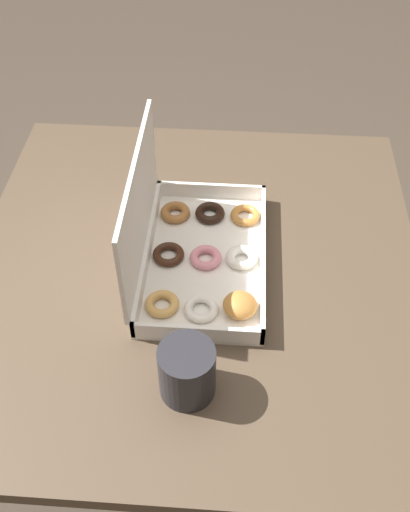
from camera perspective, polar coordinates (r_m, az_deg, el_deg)
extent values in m
plane|color=#42382D|center=(1.80, -0.72, -16.50)|extent=(8.00, 8.00, 0.00)
cube|color=#4C3D2D|center=(1.22, -1.02, -1.55)|extent=(0.96, 0.91, 0.03)
cylinder|color=#4C3D2D|center=(1.80, 13.34, 0.47)|extent=(0.06, 0.06, 0.68)
cylinder|color=#4C3D2D|center=(1.84, -12.56, 1.75)|extent=(0.06, 0.06, 0.68)
cube|color=silver|center=(1.22, 0.00, -0.50)|extent=(0.40, 0.24, 0.01)
cube|color=white|center=(1.20, 5.54, -0.08)|extent=(0.40, 0.01, 0.04)
cube|color=white|center=(1.21, -5.49, 0.47)|extent=(0.40, 0.01, 0.04)
cube|color=white|center=(1.07, -0.74, -7.38)|extent=(0.01, 0.24, 0.04)
cube|color=white|center=(1.34, 0.59, 6.25)|extent=(0.01, 0.24, 0.04)
cube|color=white|center=(1.13, -6.32, 4.77)|extent=(0.40, 0.01, 0.21)
ellipsoid|color=#B77A38|center=(1.12, 3.36, -4.69)|extent=(0.06, 0.06, 0.04)
torus|color=white|center=(1.21, 3.52, -0.15)|extent=(0.06, 0.06, 0.02)
torus|color=#B77A38|center=(1.30, 3.85, 3.89)|extent=(0.06, 0.06, 0.02)
torus|color=white|center=(1.12, -0.37, -5.05)|extent=(0.06, 0.06, 0.02)
torus|color=pink|center=(1.21, 0.07, -0.14)|extent=(0.06, 0.06, 0.02)
torus|color=black|center=(1.30, 0.47, 4.11)|extent=(0.06, 0.06, 0.02)
torus|color=tan|center=(1.13, -4.10, -4.57)|extent=(0.06, 0.06, 0.02)
torus|color=#381E11|center=(1.22, -3.50, 0.15)|extent=(0.06, 0.06, 0.02)
torus|color=#9E6633|center=(1.30, -2.84, 4.17)|extent=(0.06, 0.06, 0.02)
cylinder|color=#232328|center=(1.00, -1.72, -10.92)|extent=(0.10, 0.10, 0.10)
cylinder|color=black|center=(0.96, -1.79, -9.36)|extent=(0.08, 0.08, 0.01)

